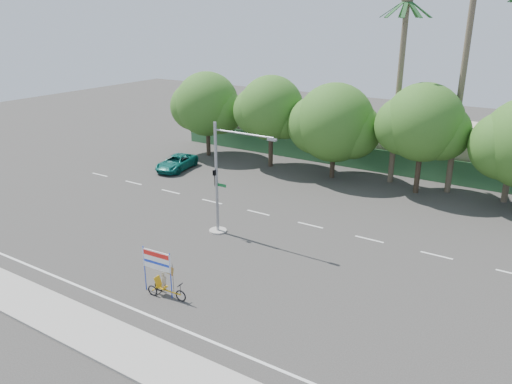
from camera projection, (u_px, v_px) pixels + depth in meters
The scene contains 14 objects.
ground at pixel (211, 267), 27.07m from camera, with size 120.00×120.00×0.00m, color #33302D.
sidewalk_near at pixel (103, 338), 21.09m from camera, with size 50.00×2.40×0.12m, color gray.
fence at pixel (359, 158), 43.80m from camera, with size 38.00×0.08×2.00m, color #336B3D.
building_left at pixel (285, 125), 52.09m from camera, with size 12.00×8.00×4.00m, color beige.
building_right at pixel (467, 151), 43.06m from camera, with size 14.00×8.00×3.60m, color beige.
tree_far_left at pixel (207, 106), 46.84m from camera, with size 7.14×6.00×7.96m.
tree_left at pixel (271, 110), 43.21m from camera, with size 6.66×5.60×8.07m.
tree_center at pixel (334, 125), 40.38m from camera, with size 7.62×6.40×7.85m.
tree_right at pixel (423, 125), 36.58m from camera, with size 6.90×5.80×8.36m.
palm_tall at pixel (466, 51), 34.97m from camera, with size 3.73×3.79×17.45m.
palm_short at pixel (401, 71), 37.79m from camera, with size 3.73×3.79×14.45m.
traffic_signal at pixel (221, 189), 30.35m from camera, with size 4.72×1.10×7.00m.
trike_billboard at pixel (162, 277), 24.07m from camera, with size 2.48×0.60×2.44m.
pickup_truck at pixel (177, 163), 43.73m from camera, with size 2.12×4.59×1.28m, color #0D5E53.
Camera 1 is at (14.99, -19.02, 13.00)m, focal length 35.00 mm.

